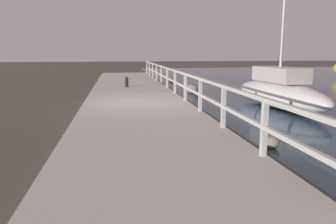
% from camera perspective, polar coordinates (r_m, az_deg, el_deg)
% --- Properties ---
extents(ground_plane, '(120.00, 120.00, 0.00)m').
position_cam_1_polar(ground_plane, '(12.59, -5.46, 0.72)').
color(ground_plane, '#4C473D').
extents(dock_walkway, '(3.98, 36.00, 0.23)m').
position_cam_1_polar(dock_walkway, '(12.57, -5.47, 1.23)').
color(dock_walkway, beige).
rests_on(dock_walkway, ground).
extents(railing, '(0.10, 32.50, 1.08)m').
position_cam_1_polar(railing, '(12.72, 3.04, 5.19)').
color(railing, beige).
rests_on(railing, dock_walkway).
extents(boulder_downstream, '(0.65, 0.58, 0.49)m').
position_cam_1_polar(boulder_downstream, '(16.98, 4.31, 4.09)').
color(boulder_downstream, gray).
rests_on(boulder_downstream, ground).
extents(boulder_mid_strip, '(0.43, 0.39, 0.33)m').
position_cam_1_polar(boulder_mid_strip, '(23.62, 0.42, 5.71)').
color(boulder_mid_strip, slate).
rests_on(boulder_mid_strip, ground).
extents(boulder_upstream, '(0.36, 0.33, 0.27)m').
position_cam_1_polar(boulder_upstream, '(7.64, 17.60, -5.11)').
color(boulder_upstream, gray).
rests_on(boulder_upstream, ground).
extents(mooring_bollard, '(0.19, 0.19, 0.57)m').
position_cam_1_polar(mooring_bollard, '(17.91, -7.22, 5.24)').
color(mooring_bollard, black).
rests_on(mooring_bollard, dock_walkway).
extents(sailboat_white, '(1.89, 5.88, 7.73)m').
position_cam_1_polar(sailboat_white, '(13.21, 18.75, 3.44)').
color(sailboat_white, white).
rests_on(sailboat_white, water_surface).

